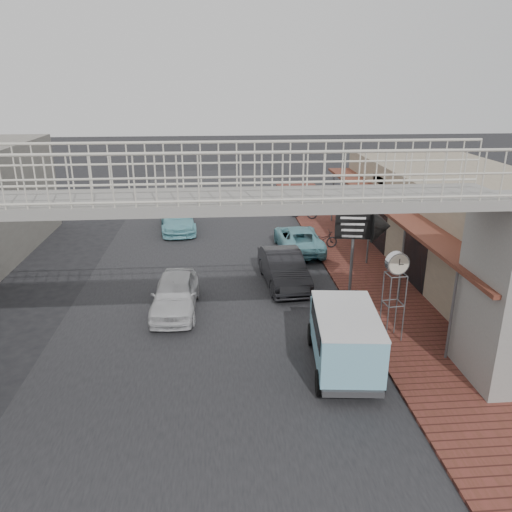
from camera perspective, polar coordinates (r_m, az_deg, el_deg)
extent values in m
plane|color=black|center=(17.10, -5.36, -7.53)|extent=(120.00, 120.00, 0.00)
cube|color=black|center=(17.10, -5.36, -7.52)|extent=(10.00, 60.00, 0.01)
cube|color=brown|center=(20.73, 13.00, -2.83)|extent=(3.00, 40.00, 0.10)
cube|color=gray|center=(22.72, 23.54, 3.19)|extent=(6.00, 18.00, 4.00)
cube|color=brown|center=(21.15, 15.91, 5.50)|extent=(1.80, 18.00, 0.12)
cube|color=silver|center=(24.41, 14.00, 8.42)|extent=(0.08, 2.60, 0.90)
cube|color=#B21914|center=(18.51, 20.16, 4.39)|extent=(0.08, 2.20, 0.80)
cube|color=gray|center=(14.36, 26.14, -4.05)|extent=(1.20, 2.40, 5.00)
cube|color=gray|center=(11.55, -6.33, 6.24)|extent=(14.00, 2.00, 0.24)
cube|color=beige|center=(12.36, -6.34, 10.27)|extent=(14.00, 0.08, 1.10)
cube|color=beige|center=(10.49, -6.60, 8.62)|extent=(14.00, 0.08, 1.10)
imported|color=silver|center=(17.78, -9.24, -4.30)|extent=(1.65, 3.87, 1.30)
imported|color=black|center=(19.82, 3.17, -1.42)|extent=(1.77, 4.25, 1.37)
imported|color=#6AADB8|center=(23.87, 4.88, 2.00)|extent=(2.02, 4.33, 1.20)
imported|color=#75BFCA|center=(27.46, -8.94, 4.24)|extent=(2.25, 4.55, 1.27)
cylinder|color=black|center=(15.65, 6.42, -8.89)|extent=(0.30, 0.69, 0.67)
cylinder|color=black|center=(15.86, 11.89, -8.82)|extent=(0.30, 0.69, 0.67)
cylinder|color=black|center=(13.44, 7.37, -14.15)|extent=(0.30, 0.69, 0.67)
cylinder|color=black|center=(13.68, 13.82, -13.95)|extent=(0.30, 0.69, 0.67)
cube|color=#7FC3DC|center=(13.98, 10.19, -9.06)|extent=(1.94, 3.23, 1.30)
cube|color=#7FC3DC|center=(15.65, 9.20, -6.67)|extent=(1.64, 1.02, 0.87)
cube|color=black|center=(13.82, 10.28, -7.76)|extent=(1.92, 2.66, 0.48)
cube|color=silver|center=(13.68, 10.36, -6.58)|extent=(1.96, 3.23, 0.06)
imported|color=black|center=(24.07, 7.47, 1.85)|extent=(1.67, 0.81, 0.84)
imported|color=black|center=(29.28, 5.43, 5.30)|extent=(1.74, 1.20, 1.02)
cylinder|color=#59595B|center=(16.07, 14.16, -5.30)|extent=(0.04, 0.04, 2.14)
cylinder|color=#59595B|center=(16.28, 15.80, -5.12)|extent=(0.04, 0.04, 2.14)
cylinder|color=#59595B|center=(15.65, 14.91, -6.05)|extent=(0.04, 0.04, 2.14)
cylinder|color=#59595B|center=(15.87, 16.58, -5.86)|extent=(0.04, 0.04, 2.14)
cylinder|color=silver|center=(15.43, 15.83, -0.77)|extent=(0.71, 0.31, 0.69)
cylinder|color=beige|center=(15.33, 16.03, -0.93)|extent=(0.61, 0.08, 0.61)
cylinder|color=beige|center=(15.54, 15.63, -0.61)|extent=(0.61, 0.08, 0.61)
cylinder|color=#59595B|center=(18.40, 10.91, -0.02)|extent=(0.11, 0.11, 3.22)
cube|color=black|center=(18.02, 11.16, 3.45)|extent=(1.33, 0.26, 1.00)
cone|color=black|center=(18.17, 14.12, 3.35)|extent=(0.84, 1.31, 1.22)
cube|color=white|center=(17.99, 10.98, 3.25)|extent=(0.88, 0.14, 0.67)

